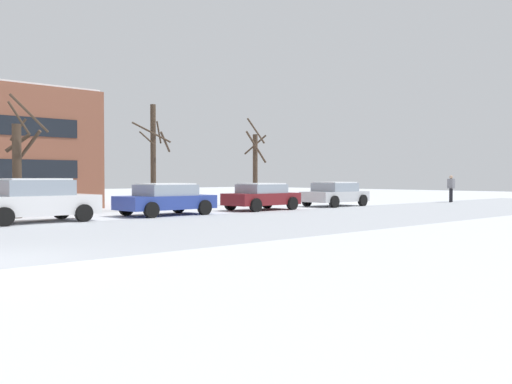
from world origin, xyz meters
name	(u,v)px	position (x,y,z in m)	size (l,w,h in m)	color
parked_car_white	(35,200)	(4.36, 8.86, 0.80)	(4.33, 2.17, 1.58)	white
parked_car_blue	(166,199)	(9.91, 8.90, 0.70)	(4.15, 2.20, 1.36)	#283D93
parked_car_maroon	(262,196)	(15.46, 8.88, 0.69)	(3.88, 2.06, 1.33)	maroon
parked_car_silver	(335,194)	(21.01, 8.84, 0.70)	(3.94, 2.20, 1.36)	silver
pedestrian_crossing	(451,187)	(30.38, 6.96, 1.01)	(0.58, 0.42, 1.74)	black
tree_far_right	(18,164)	(4.70, 11.45, 2.13)	(1.68, 1.97, 4.75)	#423326
tree_far_mid	(154,155)	(11.25, 11.98, 2.67)	(2.19, 1.63, 5.12)	#423326
tree_far_left	(255,165)	(18.42, 12.60, 2.29)	(1.78, 1.79, 4.98)	#423326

